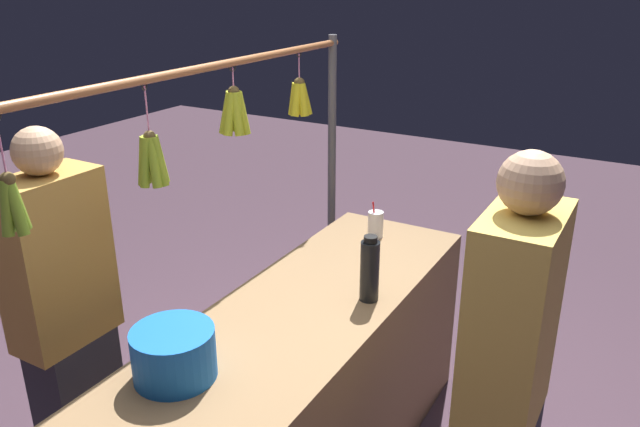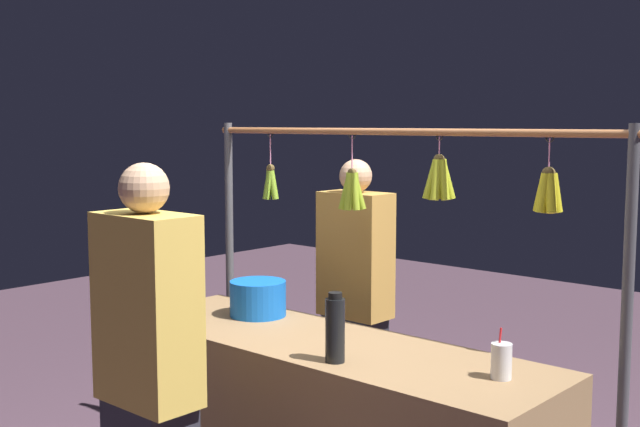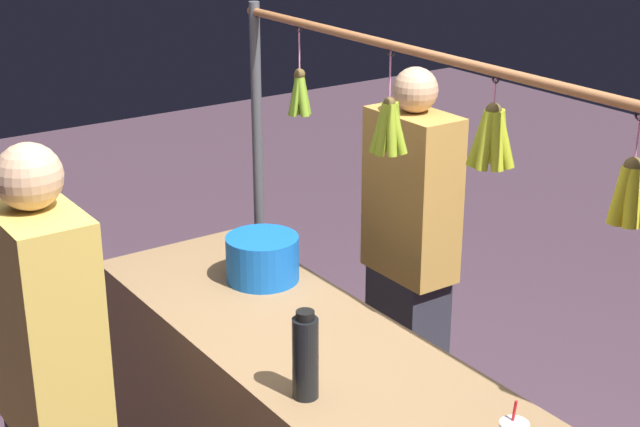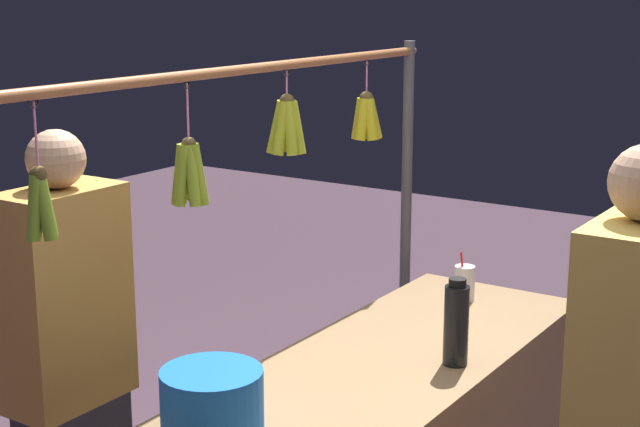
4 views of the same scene
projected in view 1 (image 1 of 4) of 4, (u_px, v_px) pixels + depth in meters
market_counter at (298, 403)px, 2.57m from camera, size 2.09×0.64×0.86m
display_rack at (205, 192)px, 2.51m from camera, size 2.28×0.13×1.79m
water_bottle at (370, 270)px, 2.46m from camera, size 0.08×0.08×0.28m
blue_bucket at (174, 354)px, 2.00m from camera, size 0.27×0.27×0.17m
drink_cup at (376, 224)px, 3.07m from camera, size 0.08×0.08×0.19m
vendor_person at (68, 331)px, 2.42m from camera, size 0.38×0.21×1.60m
customer_person at (501, 408)px, 1.95m from camera, size 0.39×0.21×1.65m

